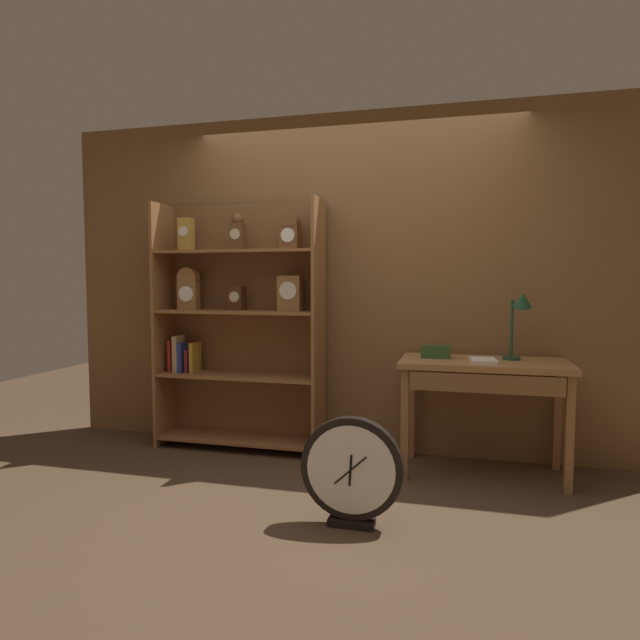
# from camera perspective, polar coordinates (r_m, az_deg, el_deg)

# --- Properties ---
(ground_plane) EXTENTS (10.00, 10.00, 0.00)m
(ground_plane) POSITION_cam_1_polar(r_m,az_deg,el_deg) (3.36, -0.84, -19.12)
(ground_plane) COLOR #4C3826
(back_wood_panel) EXTENTS (4.80, 0.05, 2.60)m
(back_wood_panel) POSITION_cam_1_polar(r_m,az_deg,el_deg) (4.27, 3.56, 3.80)
(back_wood_panel) COLOR brown
(back_wood_panel) RESTS_ON ground
(bookshelf) EXTENTS (1.32, 0.35, 1.93)m
(bookshelf) POSITION_cam_1_polar(r_m,az_deg,el_deg) (4.36, -8.38, -0.20)
(bookshelf) COLOR brown
(bookshelf) RESTS_ON ground
(workbench) EXTENTS (1.11, 0.57, 0.78)m
(workbench) POSITION_cam_1_polar(r_m,az_deg,el_deg) (3.88, 16.64, -5.69)
(workbench) COLOR #9E6B3D
(workbench) RESTS_ON ground
(desk_lamp) EXTENTS (0.19, 0.19, 0.48)m
(desk_lamp) POSITION_cam_1_polar(r_m,az_deg,el_deg) (3.92, 20.01, 0.82)
(desk_lamp) COLOR #1E472D
(desk_lamp) RESTS_ON workbench
(toolbox_small) EXTENTS (0.20, 0.09, 0.09)m
(toolbox_small) POSITION_cam_1_polar(r_m,az_deg,el_deg) (3.92, 11.91, -3.24)
(toolbox_small) COLOR #2D5123
(toolbox_small) RESTS_ON workbench
(open_repair_manual) EXTENTS (0.19, 0.24, 0.02)m
(open_repair_manual) POSITION_cam_1_polar(r_m,az_deg,el_deg) (3.78, 16.56, -4.06)
(open_repair_manual) COLOR silver
(open_repair_manual) RESTS_ON workbench
(round_clock_large) EXTENTS (0.56, 0.11, 0.60)m
(round_clock_large) POSITION_cam_1_polar(r_m,az_deg,el_deg) (3.06, 3.31, -15.35)
(round_clock_large) COLOR black
(round_clock_large) RESTS_ON ground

